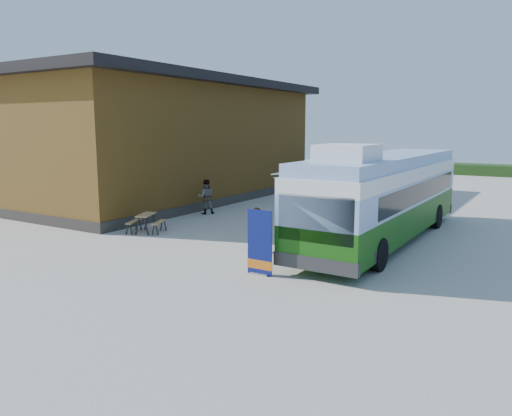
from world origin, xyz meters
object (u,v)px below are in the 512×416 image
Objects in this scene: bus at (384,194)px; picnic_table at (146,219)px; person_b at (206,197)px; slurry_tanker at (359,173)px; person_a at (257,230)px; banner at (260,249)px.

picnic_table is at bearing -157.18° from bus.
slurry_tanker is (3.14, 14.62, 0.29)m from person_b.
person_b is (-0.64, 5.16, 0.31)m from picnic_table.
slurry_tanker reaches higher than person_a.
picnic_table is at bearing 159.88° from banner.
banner is 0.37× the size of slurry_tanker.
bus is 7.20× the size of picnic_table.
person_b reaches higher than picnic_table.
bus is 6.35× the size of banner.
bus is at bearing 129.06° from person_b.
person_a is (-1.58, 2.46, -0.01)m from banner.
person_b is at bearing 172.96° from bus.
person_a reaches higher than picnic_table.
person_a is (-3.40, -4.21, -1.09)m from bus.
bus reaches higher than picnic_table.
banner is 11.44m from person_b.
picnic_table is at bearing -88.87° from slurry_tanker.
banner is 1.13× the size of picnic_table.
bus reaches higher than person_a.
person_b is at bearing -93.78° from slurry_tanker.
slurry_tanker reaches higher than banner.
banner is 1.12× the size of person_b.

